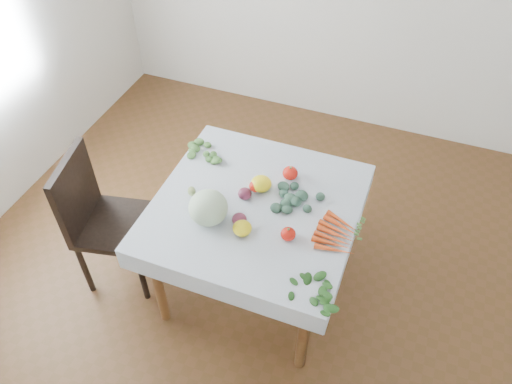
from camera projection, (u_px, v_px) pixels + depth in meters
The scene contains 18 objects.
ground at pixel (256, 282), 3.33m from camera, with size 4.00×4.00×0.00m, color brown.
table at pixel (256, 217), 2.86m from camera, with size 1.00×1.00×0.75m.
tablecloth at pixel (256, 205), 2.79m from camera, with size 1.12×1.12×0.01m, color white.
chair at pixel (99, 214), 3.02m from camera, with size 0.52×0.52×0.96m.
cabbage at pixel (208, 208), 2.64m from camera, with size 0.21×0.21×0.19m, color silver.
tomato_a at pixel (290, 173), 2.91m from camera, with size 0.09×0.09×0.08m, color red.
tomato_b at pixel (260, 185), 2.85m from camera, with size 0.07×0.07×0.06m, color red.
tomato_c at pixel (256, 186), 2.85m from camera, with size 0.08×0.08×0.07m, color red.
tomato_d at pixel (288, 234), 2.59m from camera, with size 0.08×0.08×0.07m, color red.
heirloom_back at pixel (261, 184), 2.85m from camera, with size 0.12×0.12×0.08m, color yellow.
heirloom_front at pixel (242, 228), 2.62m from camera, with size 0.10×0.10×0.07m, color yellow.
onion_a at pixel (245, 194), 2.80m from camera, with size 0.08×0.08×0.07m, color #56182D.
onion_b at pixel (239, 219), 2.67m from camera, with size 0.08×0.08×0.07m, color #56182D.
tomatillo_cluster at pixel (201, 194), 2.81m from camera, with size 0.14×0.13×0.05m.
carrot_bunch at pixel (337, 235), 2.61m from camera, with size 0.21×0.29×0.03m.
kale_bunch at pixel (303, 200), 2.79m from camera, with size 0.26×0.26×0.04m.
basil_bunch at pixel (313, 290), 2.38m from camera, with size 0.27×0.21×0.01m.
dill_bunch at pixel (208, 150), 3.10m from camera, with size 0.21×0.21×0.02m.
Camera 1 is at (0.68, -1.79, 2.78)m, focal length 35.00 mm.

